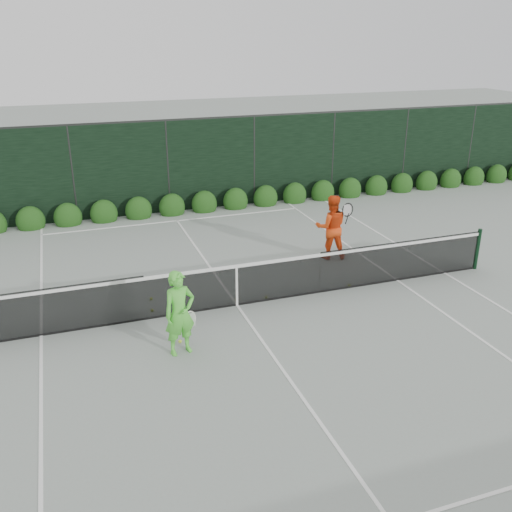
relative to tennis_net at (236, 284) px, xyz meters
name	(u,v)px	position (x,y,z in m)	size (l,w,h in m)	color
ground	(237,305)	(0.02, 0.00, -0.53)	(80.00, 80.00, 0.00)	gray
tennis_net	(236,284)	(0.00, 0.00, 0.00)	(12.90, 0.10, 1.07)	black
player_woman	(180,313)	(-1.56, -1.53, 0.29)	(0.68, 0.51, 1.66)	#59DB40
player_man	(331,227)	(3.24, 1.91, 0.34)	(1.00, 0.86, 1.73)	#EA4613
court_lines	(237,305)	(0.02, 0.00, -0.53)	(11.03, 23.83, 0.01)	white
windscreen_fence	(284,293)	(0.02, -2.71, 0.98)	(32.00, 21.07, 3.06)	black
hedge_row	(172,207)	(0.02, 7.15, -0.30)	(31.66, 0.65, 0.94)	#173D10
tennis_balls	(220,305)	(-0.34, 0.10, -0.50)	(4.74, 2.16, 0.07)	#D3EE35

